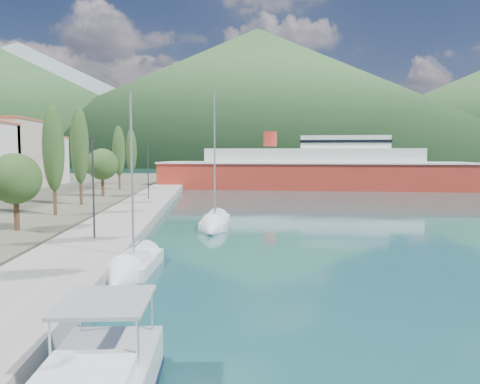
{
  "coord_description": "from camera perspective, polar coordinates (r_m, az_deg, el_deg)",
  "views": [
    {
      "loc": [
        -1.88,
        -15.75,
        5.95
      ],
      "look_at": [
        0.0,
        14.0,
        3.5
      ],
      "focal_mm": 35.0,
      "sensor_mm": 36.0,
      "label": 1
    }
  ],
  "objects": [
    {
      "name": "hills_far",
      "position": [
        653.76,
        8.99,
        10.92
      ],
      "size": [
        1480.0,
        900.0,
        180.0
      ],
      "color": "slate",
      "rests_on": "ground"
    },
    {
      "name": "sailboat_near",
      "position": [
        23.26,
        -13.64,
        -9.57
      ],
      "size": [
        2.58,
        6.95,
        9.78
      ],
      "color": "silver",
      "rests_on": "ground"
    },
    {
      "name": "tree_row",
      "position": [
        48.82,
        -19.44,
        4.2
      ],
      "size": [
        3.86,
        62.58,
        10.33
      ],
      "color": "#47301E",
      "rests_on": "land_strip"
    },
    {
      "name": "quay",
      "position": [
        42.72,
        -13.19,
        -2.89
      ],
      "size": [
        5.0,
        88.0,
        0.8
      ],
      "primitive_type": "cube",
      "color": "gray",
      "rests_on": "ground"
    },
    {
      "name": "ferry",
      "position": [
        80.3,
        8.88,
        2.62
      ],
      "size": [
        52.55,
        20.65,
        10.21
      ],
      "color": "#B02B1F",
      "rests_on": "ground"
    },
    {
      "name": "hills_near",
      "position": [
        403.23,
        10.96,
        10.78
      ],
      "size": [
        1010.0,
        520.0,
        115.0
      ],
      "color": "#2F542A",
      "rests_on": "ground"
    },
    {
      "name": "lamp_posts",
      "position": [
        31.38,
        -16.73,
        1.09
      ],
      "size": [
        0.15,
        45.69,
        6.06
      ],
      "color": "#2D2D33",
      "rests_on": "quay"
    },
    {
      "name": "sailboat_mid",
      "position": [
        36.62,
        -3.27,
        -4.2
      ],
      "size": [
        2.84,
        8.26,
        11.66
      ],
      "color": "silver",
      "rests_on": "ground"
    },
    {
      "name": "ground",
      "position": [
        135.9,
        -2.82,
        2.19
      ],
      "size": [
        1400.0,
        1400.0,
        0.0
      ],
      "primitive_type": "plane",
      "color": "#184A4C"
    }
  ]
}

